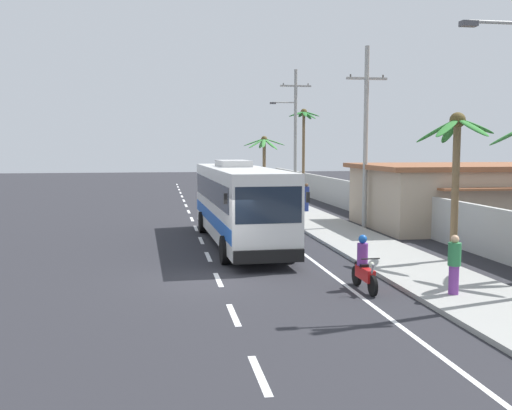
{
  "coord_description": "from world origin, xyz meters",
  "views": [
    {
      "loc": [
        -1.76,
        -18.49,
        4.25
      ],
      "look_at": [
        2.33,
        6.82,
        1.7
      ],
      "focal_mm": 41.41,
      "sensor_mm": 36.0,
      "label": 1
    }
  ],
  "objects_px": {
    "palm_third": "(456,153)",
    "motorcycle_beside_bus": "(364,268)",
    "palm_fourth": "(264,151)",
    "pedestrian_far_walk": "(291,197)",
    "palm_second": "(304,130)",
    "pedestrian_midwalk": "(454,263)",
    "roadside_building": "(477,195)",
    "pedestrian_near_kerb": "(307,197)",
    "utility_pole_mid": "(366,135)",
    "utility_pole_far": "(295,132)",
    "coach_bus_foreground": "(239,201)"
  },
  "relations": [
    {
      "from": "utility_pole_far",
      "to": "palm_fourth",
      "type": "bearing_deg",
      "value": 92.5
    },
    {
      "from": "utility_pole_mid",
      "to": "palm_third",
      "type": "xyz_separation_m",
      "value": [
        0.02,
        -9.41,
        -0.82
      ]
    },
    {
      "from": "pedestrian_midwalk",
      "to": "utility_pole_mid",
      "type": "relative_size",
      "value": 0.18
    },
    {
      "from": "coach_bus_foreground",
      "to": "utility_pole_mid",
      "type": "xyz_separation_m",
      "value": [
        7.09,
        3.81,
        2.95
      ]
    },
    {
      "from": "pedestrian_far_walk",
      "to": "roadside_building",
      "type": "xyz_separation_m",
      "value": [
        8.04,
        -9.12,
        0.72
      ]
    },
    {
      "from": "utility_pole_mid",
      "to": "pedestrian_midwalk",
      "type": "bearing_deg",
      "value": -99.65
    },
    {
      "from": "pedestrian_midwalk",
      "to": "palm_third",
      "type": "bearing_deg",
      "value": 120.47
    },
    {
      "from": "palm_fourth",
      "to": "pedestrian_midwalk",
      "type": "bearing_deg",
      "value": -92.26
    },
    {
      "from": "pedestrian_near_kerb",
      "to": "roadside_building",
      "type": "relative_size",
      "value": 0.14
    },
    {
      "from": "palm_second",
      "to": "roadside_building",
      "type": "xyz_separation_m",
      "value": [
        4.35,
        -20.79,
        -3.94
      ]
    },
    {
      "from": "utility_pole_far",
      "to": "palm_second",
      "type": "bearing_deg",
      "value": 69.87
    },
    {
      "from": "pedestrian_midwalk",
      "to": "pedestrian_far_walk",
      "type": "xyz_separation_m",
      "value": [
        0.47,
        22.92,
        -0.06
      ]
    },
    {
      "from": "motorcycle_beside_bus",
      "to": "utility_pole_far",
      "type": "height_order",
      "value": "utility_pole_far"
    },
    {
      "from": "motorcycle_beside_bus",
      "to": "utility_pole_mid",
      "type": "xyz_separation_m",
      "value": [
        4.52,
        12.69,
        4.17
      ]
    },
    {
      "from": "utility_pole_far",
      "to": "palm_third",
      "type": "xyz_separation_m",
      "value": [
        0.41,
        -24.05,
        -1.3
      ]
    },
    {
      "from": "pedestrian_near_kerb",
      "to": "palm_second",
      "type": "distance_m",
      "value": 14.41
    },
    {
      "from": "coach_bus_foreground",
      "to": "utility_pole_mid",
      "type": "bearing_deg",
      "value": 28.24
    },
    {
      "from": "utility_pole_mid",
      "to": "roadside_building",
      "type": "relative_size",
      "value": 0.75
    },
    {
      "from": "palm_second",
      "to": "motorcycle_beside_bus",
      "type": "bearing_deg",
      "value": -100.73
    },
    {
      "from": "utility_pole_far",
      "to": "palm_second",
      "type": "distance_m",
      "value": 6.26
    },
    {
      "from": "pedestrian_midwalk",
      "to": "motorcycle_beside_bus",
      "type": "bearing_deg",
      "value": -155.61
    },
    {
      "from": "palm_fourth",
      "to": "roadside_building",
      "type": "relative_size",
      "value": 0.42
    },
    {
      "from": "pedestrian_far_walk",
      "to": "roadside_building",
      "type": "relative_size",
      "value": 0.13
    },
    {
      "from": "pedestrian_near_kerb",
      "to": "pedestrian_far_walk",
      "type": "relative_size",
      "value": 1.14
    },
    {
      "from": "utility_pole_mid",
      "to": "coach_bus_foreground",
      "type": "bearing_deg",
      "value": -151.76
    },
    {
      "from": "utility_pole_far",
      "to": "pedestrian_near_kerb",
      "type": "bearing_deg",
      "value": -96.97
    },
    {
      "from": "utility_pole_mid",
      "to": "palm_third",
      "type": "distance_m",
      "value": 9.44
    },
    {
      "from": "pedestrian_far_walk",
      "to": "utility_pole_far",
      "type": "distance_m",
      "value": 7.42
    },
    {
      "from": "pedestrian_near_kerb",
      "to": "palm_third",
      "type": "distance_m",
      "value": 16.9
    },
    {
      "from": "motorcycle_beside_bus",
      "to": "palm_fourth",
      "type": "bearing_deg",
      "value": 84.47
    },
    {
      "from": "palm_second",
      "to": "roadside_building",
      "type": "distance_m",
      "value": 21.6
    },
    {
      "from": "roadside_building",
      "to": "utility_pole_mid",
      "type": "bearing_deg",
      "value": 177.37
    },
    {
      "from": "pedestrian_near_kerb",
      "to": "pedestrian_far_walk",
      "type": "distance_m",
      "value": 1.77
    },
    {
      "from": "motorcycle_beside_bus",
      "to": "palm_fourth",
      "type": "distance_m",
      "value": 38.25
    },
    {
      "from": "palm_second",
      "to": "palm_fourth",
      "type": "bearing_deg",
      "value": 118.87
    },
    {
      "from": "palm_second",
      "to": "utility_pole_mid",
      "type": "bearing_deg",
      "value": -94.94
    },
    {
      "from": "motorcycle_beside_bus",
      "to": "palm_second",
      "type": "xyz_separation_m",
      "value": [
        6.29,
        33.2,
        4.94
      ]
    },
    {
      "from": "motorcycle_beside_bus",
      "to": "pedestrian_near_kerb",
      "type": "height_order",
      "value": "pedestrian_near_kerb"
    },
    {
      "from": "utility_pole_mid",
      "to": "palm_second",
      "type": "height_order",
      "value": "utility_pole_mid"
    },
    {
      "from": "pedestrian_near_kerb",
      "to": "pedestrian_midwalk",
      "type": "relative_size",
      "value": 1.06
    },
    {
      "from": "utility_pole_far",
      "to": "palm_fourth",
      "type": "xyz_separation_m",
      "value": [
        -0.46,
        10.62,
        -1.47
      ]
    },
    {
      "from": "pedestrian_midwalk",
      "to": "roadside_building",
      "type": "height_order",
      "value": "roadside_building"
    },
    {
      "from": "coach_bus_foreground",
      "to": "pedestrian_midwalk",
      "type": "distance_m",
      "value": 11.33
    },
    {
      "from": "palm_third",
      "to": "motorcycle_beside_bus",
      "type": "bearing_deg",
      "value": -144.18
    },
    {
      "from": "pedestrian_far_walk",
      "to": "palm_second",
      "type": "xyz_separation_m",
      "value": [
        3.69,
        11.67,
        4.66
      ]
    },
    {
      "from": "pedestrian_near_kerb",
      "to": "palm_third",
      "type": "bearing_deg",
      "value": 46.51
    },
    {
      "from": "coach_bus_foreground",
      "to": "pedestrian_midwalk",
      "type": "height_order",
      "value": "coach_bus_foreground"
    },
    {
      "from": "pedestrian_far_walk",
      "to": "palm_second",
      "type": "height_order",
      "value": "palm_second"
    },
    {
      "from": "pedestrian_near_kerb",
      "to": "utility_pole_mid",
      "type": "height_order",
      "value": "utility_pole_mid"
    },
    {
      "from": "palm_third",
      "to": "roadside_building",
      "type": "relative_size",
      "value": 0.44
    }
  ]
}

